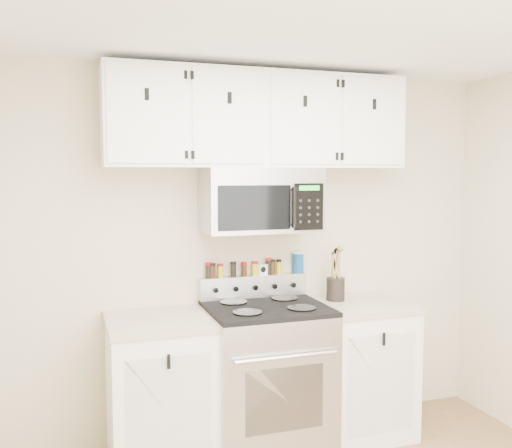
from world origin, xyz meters
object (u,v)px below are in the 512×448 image
Objects in this scene: salt_canister at (298,262)px; range at (267,375)px; utensil_crock at (336,287)px; microwave at (261,200)px.

range is at bearing -139.90° from salt_canister.
utensil_crock reaches higher than salt_canister.
range is 2.97× the size of utensil_crock.
microwave is (0.00, 0.13, 1.14)m from range.
utensil_crock is (0.55, -0.00, -0.62)m from microwave.
utensil_crock is 2.49× the size of salt_canister.
range is 7.39× the size of salt_canister.
utensil_crock is (0.55, 0.12, 0.53)m from range.
microwave reaches higher than range.
utensil_crock is at bearing -36.32° from salt_canister.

